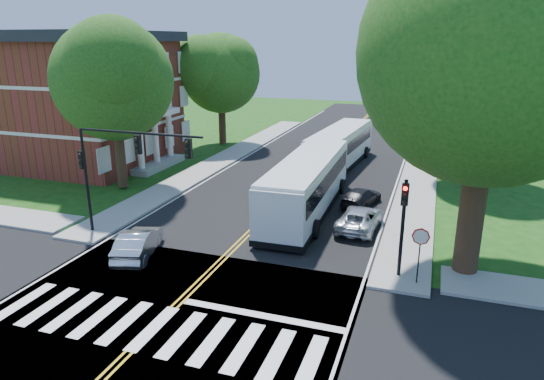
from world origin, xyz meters
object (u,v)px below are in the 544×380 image
at_px(signal_ne, 403,216).
at_px(suv, 360,218).
at_px(hatchback, 138,243).
at_px(bus_lead, 307,184).
at_px(signal_nw, 121,159).
at_px(dark_sedan, 361,197).
at_px(bus_follow, 340,147).

height_order(signal_ne, suv, signal_ne).
relative_size(hatchback, suv, 0.93).
distance_m(hatchback, suv, 11.96).
xyz_separation_m(bus_lead, suv, (3.54, -1.77, -1.15)).
height_order(signal_nw, hatchback, signal_nw).
height_order(hatchback, dark_sedan, hatchback).
xyz_separation_m(bus_lead, dark_sedan, (2.98, 2.29, -1.20)).
xyz_separation_m(signal_nw, hatchback, (1.82, -1.71, -3.69)).
bearing_deg(signal_ne, signal_nw, -179.95).
bearing_deg(signal_nw, signal_ne, 0.05).
height_order(bus_lead, bus_follow, bus_lead).
bearing_deg(bus_follow, bus_lead, 95.84).
distance_m(bus_lead, suv, 4.12).
relative_size(signal_nw, dark_sedan, 1.86).
bearing_deg(hatchback, suv, -160.17).
height_order(bus_follow, suv, bus_follow).
distance_m(signal_nw, signal_ne, 14.13).
xyz_separation_m(signal_ne, suv, (-2.58, 5.33, -2.34)).
distance_m(bus_lead, hatchback, 10.80).
bearing_deg(suv, signal_ne, 119.63).
xyz_separation_m(signal_ne, bus_lead, (-6.12, 7.10, -1.19)).
relative_size(signal_nw, suv, 1.62).
relative_size(bus_lead, dark_sedan, 3.37).
bearing_deg(bus_lead, signal_nw, 40.61).
xyz_separation_m(hatchback, suv, (9.66, 7.06, -0.07)).
bearing_deg(signal_nw, dark_sedan, 40.74).
height_order(bus_follow, hatchback, bus_follow).
bearing_deg(bus_follow, suv, 110.29).
bearing_deg(signal_nw, suv, 24.95).
bearing_deg(bus_follow, dark_sedan, 113.56).
bearing_deg(suv, bus_follow, -70.29).
bearing_deg(hatchback, dark_sedan, -145.61).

